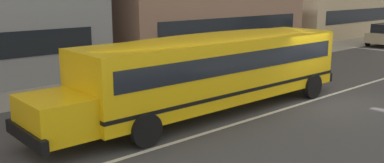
{
  "coord_description": "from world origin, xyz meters",
  "views": [
    {
      "loc": [
        -13.93,
        -8.69,
        4.2
      ],
      "look_at": [
        -5.56,
        0.72,
        1.44
      ],
      "focal_mm": 39.8,
      "sensor_mm": 36.0,
      "label": 1
    }
  ],
  "objects": [
    {
      "name": "ground_plane",
      "position": [
        0.0,
        0.0,
        0.0
      ],
      "size": [
        400.0,
        400.0,
        0.0
      ],
      "primitive_type": "plane",
      "color": "#424244"
    },
    {
      "name": "lane_centreline",
      "position": [
        0.0,
        0.0,
        0.0
      ],
      "size": [
        110.0,
        0.16,
        0.01
      ],
      "primitive_type": "cube",
      "color": "silver",
      "rests_on": "ground_plane"
    },
    {
      "name": "school_bus",
      "position": [
        -3.9,
        1.43,
        1.62
      ],
      "size": [
        12.19,
        2.92,
        2.72
      ],
      "rotation": [
        0.0,
        0.0,
        3.14
      ],
      "color": "yellow",
      "rests_on": "ground_plane"
    },
    {
      "name": "sidewalk_far",
      "position": [
        0.0,
        7.69,
        0.01
      ],
      "size": [
        120.0,
        3.0,
        0.01
      ],
      "primitive_type": "cube",
      "color": "gray",
      "rests_on": "ground_plane"
    }
  ]
}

